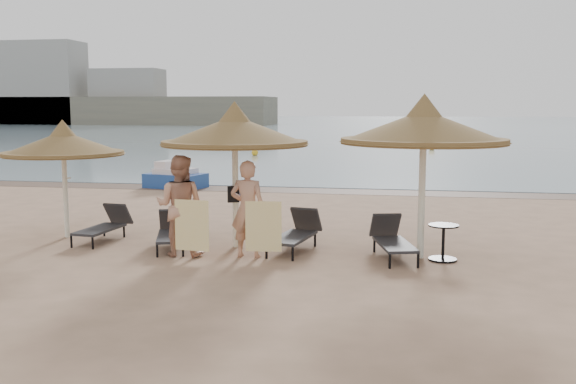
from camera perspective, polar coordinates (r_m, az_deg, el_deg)
name	(u,v)px	position (r m, az deg, el deg)	size (l,w,h in m)	color
ground	(216,253)	(12.45, -6.45, -5.45)	(160.00, 160.00, 0.00)	#A47E62
sea	(378,125)	(91.72, 8.00, 5.90)	(200.00, 140.00, 0.03)	slate
wet_sand_strip	(296,190)	(21.48, 0.70, 0.18)	(200.00, 1.60, 0.01)	brown
far_shore	(202,104)	(93.89, -7.65, 7.72)	(150.00, 54.80, 12.00)	#75705C
palapa_left	(63,144)	(14.41, -19.35, 4.05)	(2.55, 2.55, 2.53)	white
palapa_center	(235,131)	(12.68, -4.75, 5.39)	(2.93, 2.93, 2.91)	white
palapa_right	(424,128)	(11.96, 11.97, 5.61)	(3.07, 3.07, 3.04)	white
lounger_far_left	(105,225)	(14.07, -15.94, -2.82)	(0.68, 1.65, 0.72)	black
lounger_near_left	(172,231)	(13.06, -10.31, -3.47)	(0.99, 1.67, 0.71)	black
lounger_near_right	(297,232)	(12.64, 0.78, -3.59)	(0.88, 1.80, 0.77)	black
lounger_far_right	(392,239)	(12.23, 9.21, -4.12)	(0.96, 1.76, 0.75)	black
side_table	(443,244)	(12.11, 13.63, -4.48)	(0.55, 0.55, 0.67)	black
person_left	(179,198)	(12.20, -9.63, -0.49)	(1.02, 0.66, 2.21)	tan
person_right	(248,201)	(11.91, -3.60, -0.83)	(0.97, 0.63, 2.11)	tan
towel_left	(192,225)	(11.83, -8.55, -2.96)	(0.67, 0.10, 0.94)	yellow
towel_right	(263,227)	(11.66, -2.20, -3.09)	(0.66, 0.08, 0.93)	yellow
bag_patterned	(238,193)	(12.97, -4.49, -0.08)	(0.26, 0.09, 0.32)	white
bag_dark	(233,194)	(12.64, -4.88, -0.19)	(0.24, 0.15, 0.32)	black
pedal_boat	(175,178)	(22.41, -10.02, 1.25)	(2.20, 1.61, 0.92)	navy
buoy_left	(255,153)	(35.95, -2.96, 3.51)	(0.37, 0.37, 0.37)	yellow
buoy_mid	(432,147)	(41.44, 12.66, 3.91)	(0.40, 0.40, 0.40)	yellow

